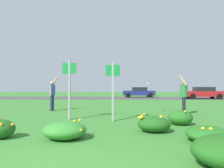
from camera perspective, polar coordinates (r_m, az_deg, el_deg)
The scene contains 15 objects.
ground_plane at distance 13.98m, azimuth -2.09°, elevation -6.53°, with size 120.00×120.00×0.00m, color #387A2D.
highway_strip at distance 25.95m, azimuth -0.02°, elevation -4.13°, with size 120.00×8.38×0.01m, color #424244.
highway_center_stripe at distance 25.95m, azimuth -0.02°, elevation -4.12°, with size 120.00×0.16×0.00m, color yellow.
daylily_clump_mid_right at distance 5.72m, azimuth -30.12°, elevation -11.47°, with size 0.71×0.61×0.52m.
daylily_clump_front_right at distance 5.20m, azimuth 26.72°, elevation -13.18°, with size 1.03×1.08×0.39m.
daylily_clump_front_left at distance 7.19m, azimuth 19.59°, elevation -9.34°, with size 0.83×0.79×0.53m.
daylily_clump_mid_left at distance 5.06m, azimuth -13.83°, elevation -13.18°, with size 1.08×0.94×0.47m.
daylily_clump_front_center at distance 5.83m, azimuth 12.33°, elevation -11.50°, with size 0.95×0.83×0.51m.
sign_post_near_path at distance 7.96m, azimuth -12.54°, elevation 0.25°, with size 0.56×0.10×2.43m.
sign_post_by_roadside at distance 7.44m, azimuth 0.24°, elevation -0.23°, with size 0.56×0.10×2.31m.
person_thrower_blue_shirt at distance 11.46m, azimuth -17.35°, elevation -2.49°, with size 0.46×0.51×1.96m.
person_catcher_green_shirt at distance 9.90m, azimuth 20.50°, elevation -2.78°, with size 0.46×0.51×1.92m.
frisbee_pale_blue at distance 10.04m, azimuth 10.80°, elevation 0.04°, with size 0.27×0.27×0.10m.
car_red_leftmost at distance 26.09m, azimuth 25.40°, elevation -2.37°, with size 4.50×2.00×1.45m.
car_navy_center_left at distance 27.92m, azimuth 7.96°, elevation -2.41°, with size 4.50×2.00×1.45m.
Camera 1 is at (1.08, -1.87, 1.26)m, focal length 30.82 mm.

